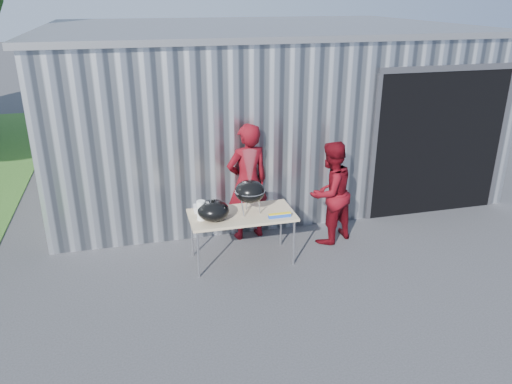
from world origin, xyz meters
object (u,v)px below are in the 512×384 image
object	(u,v)px
person_bystander	(330,193)
person_cook	(248,182)
folding_table	(242,216)
kettle_grill	(250,186)

from	to	relation	value
person_bystander	person_cook	bearing A→B (deg)	-45.52
folding_table	person_bystander	distance (m)	1.50
kettle_grill	person_cook	xyz separation A→B (m)	(0.15, 0.75, -0.23)
person_bystander	kettle_grill	bearing A→B (deg)	-12.56
folding_table	person_bystander	size ratio (longest dim) A/B	0.92
kettle_grill	person_bystander	world-z (taller)	kettle_grill
kettle_grill	person_cook	size ratio (longest dim) A/B	0.50
person_bystander	folding_table	bearing A→B (deg)	-13.74
kettle_grill	folding_table	bearing A→B (deg)	177.23
kettle_grill	person_cook	distance (m)	0.80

